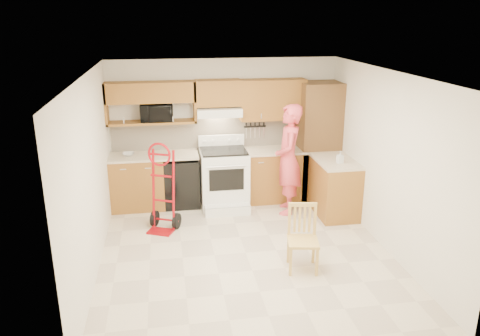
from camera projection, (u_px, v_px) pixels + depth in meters
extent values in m
cube|color=beige|center=(246.00, 253.00, 6.69)|extent=(4.00, 4.50, 0.02)
cube|color=white|center=(246.00, 73.00, 5.90)|extent=(4.00, 4.50, 0.02)
cube|color=silver|center=(224.00, 130.00, 8.42)|extent=(4.00, 0.02, 2.50)
cube|color=silver|center=(290.00, 247.00, 4.17)|extent=(4.00, 0.02, 2.50)
cube|color=silver|center=(90.00, 177.00, 5.99)|extent=(0.02, 4.50, 2.50)
cube|color=silver|center=(388.00, 162.00, 6.60)|extent=(0.02, 4.50, 2.50)
cube|color=beige|center=(224.00, 133.00, 8.41)|extent=(3.92, 0.03, 0.55)
cube|color=#90571E|center=(138.00, 183.00, 8.14)|extent=(0.90, 0.60, 0.90)
cube|color=black|center=(182.00, 182.00, 8.26)|extent=(0.60, 0.60, 0.85)
cube|color=#90571E|center=(273.00, 175.00, 8.50)|extent=(1.14, 0.60, 0.90)
cube|color=beige|center=(154.00, 156.00, 8.04)|extent=(1.50, 0.63, 0.04)
cube|color=beige|center=(273.00, 150.00, 8.35)|extent=(1.14, 0.63, 0.04)
cube|color=#90571E|center=(334.00, 188.00, 7.88)|extent=(0.60, 1.00, 0.90)
cube|color=beige|center=(336.00, 161.00, 7.74)|extent=(0.63, 1.00, 0.04)
cube|color=brown|center=(318.00, 141.00, 8.44)|extent=(0.70, 0.60, 2.10)
cube|color=#90571E|center=(150.00, 92.00, 7.83)|extent=(1.50, 0.33, 0.34)
cube|color=#90571E|center=(152.00, 122.00, 7.99)|extent=(1.50, 0.33, 0.04)
cube|color=#90571E|center=(218.00, 93.00, 8.02)|extent=(0.76, 0.33, 0.44)
cube|color=#90571E|center=(272.00, 99.00, 8.21)|extent=(1.14, 0.33, 0.70)
cube|color=white|center=(219.00, 112.00, 8.05)|extent=(0.76, 0.46, 0.14)
imported|color=black|center=(156.00, 112.00, 7.95)|extent=(0.55, 0.38, 0.30)
imported|color=#E44752|center=(288.00, 160.00, 7.81)|extent=(0.57, 0.75, 1.85)
imported|color=white|center=(340.00, 157.00, 7.54)|extent=(0.10, 0.10, 0.20)
imported|color=white|center=(128.00, 154.00, 7.96)|extent=(0.21, 0.21, 0.05)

